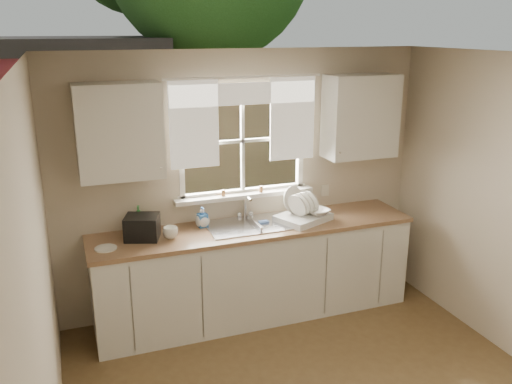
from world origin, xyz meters
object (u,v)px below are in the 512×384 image
object	(u,v)px
dish_rack	(303,214)
black_appliance	(142,227)
cup	(170,233)
soap_bottle_a	(139,220)

from	to	relation	value
dish_rack	black_appliance	xyz separation A→B (m)	(-1.50, 0.07, 0.04)
dish_rack	cup	bearing A→B (deg)	-179.50
soap_bottle_a	black_appliance	xyz separation A→B (m)	(0.01, -0.14, -0.02)
cup	black_appliance	world-z (taller)	black_appliance
cup	black_appliance	distance (m)	0.25
black_appliance	dish_rack	bearing A→B (deg)	16.49
cup	black_appliance	xyz separation A→B (m)	(-0.23, 0.08, 0.05)
soap_bottle_a	black_appliance	size ratio (longest dim) A/B	0.89
soap_bottle_a	black_appliance	distance (m)	0.14
soap_bottle_a	cup	xyz separation A→B (m)	(0.23, -0.22, -0.08)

